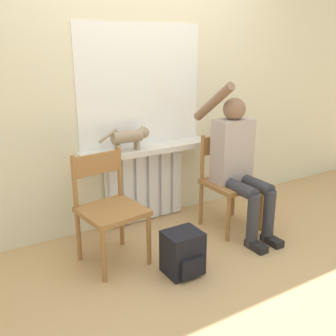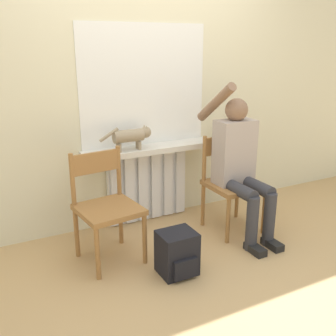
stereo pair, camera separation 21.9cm
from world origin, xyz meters
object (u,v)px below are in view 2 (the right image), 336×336
chair_right (231,182)px  cat (132,135)px  chair_left (106,205)px  backpack (177,253)px  person (240,161)px

chair_right → cat: (-0.78, 0.41, 0.42)m
chair_left → backpack: chair_left is taller
person → backpack: 1.00m
cat → backpack: cat is taller
person → chair_left: bearing=174.9°
chair_left → chair_right: 1.17m
person → cat: (-0.78, 0.51, 0.20)m
cat → backpack: bearing=-91.1°
chair_right → backpack: chair_right is taller
chair_left → backpack: 0.65m
chair_left → person: size_ratio=0.64×
chair_left → person: 1.20m
person → cat: bearing=146.7°
chair_left → cat: 0.71m
chair_left → cat: cat is taller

